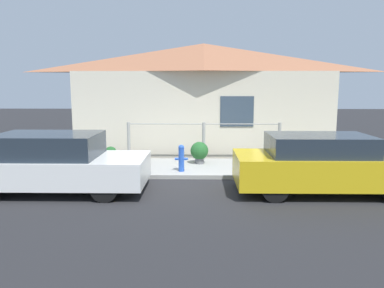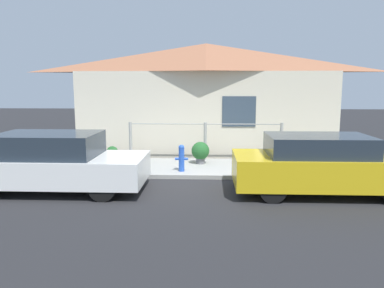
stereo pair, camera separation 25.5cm
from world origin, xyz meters
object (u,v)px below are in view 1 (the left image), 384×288
Objects in this scene: car_right at (323,164)px; fire_hydrant at (181,157)px; potted_plant_near_hydrant at (199,151)px; potted_plant_by_fence at (111,155)px; car_left at (55,163)px; potted_plant_corner at (278,155)px.

fire_hydrant is (-3.34, 1.66, -0.18)m from car_right.
potted_plant_near_hydrant reaches higher than potted_plant_by_fence.
car_left reaches higher than car_right.
car_left reaches higher than potted_plant_near_hydrant.
potted_plant_corner is (5.06, -0.09, 0.02)m from potted_plant_by_fence.
car_left is 2.81m from potted_plant_by_fence.
potted_plant_near_hydrant reaches higher than potted_plant_corner.
car_left is 6.26× the size of potted_plant_near_hydrant.
car_right is 5.49× the size of fire_hydrant.
car_left is 6.30m from potted_plant_corner.
potted_plant_corner is at bearing 100.51° from car_right.
car_right is 7.70× the size of potted_plant_corner.
potted_plant_near_hydrant is 1.25× the size of potted_plant_corner.
potted_plant_by_fence is at bearing 154.07° from car_right.
potted_plant_corner is at bearing 24.53° from car_left.
fire_hydrant is at bearing 30.02° from car_left.
fire_hydrant is 1.40× the size of potted_plant_corner.
potted_plant_by_fence is (-2.20, 1.05, -0.13)m from fire_hydrant.
potted_plant_near_hydrant is 2.36m from potted_plant_corner.
potted_plant_near_hydrant is 1.29× the size of potted_plant_by_fence.
car_left is 4.33m from potted_plant_near_hydrant.
potted_plant_near_hydrant is 2.70m from potted_plant_by_fence.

